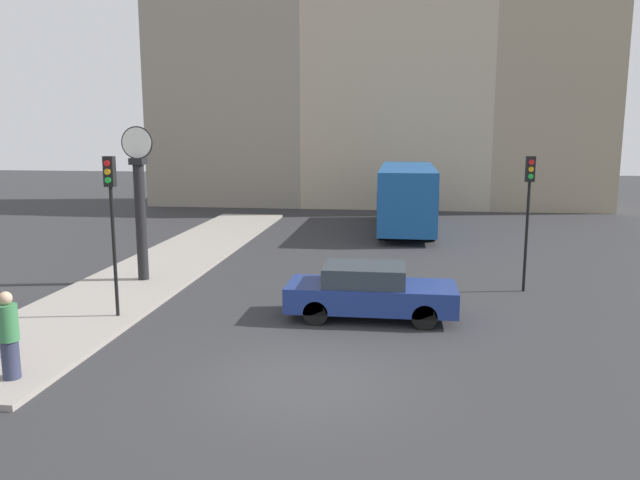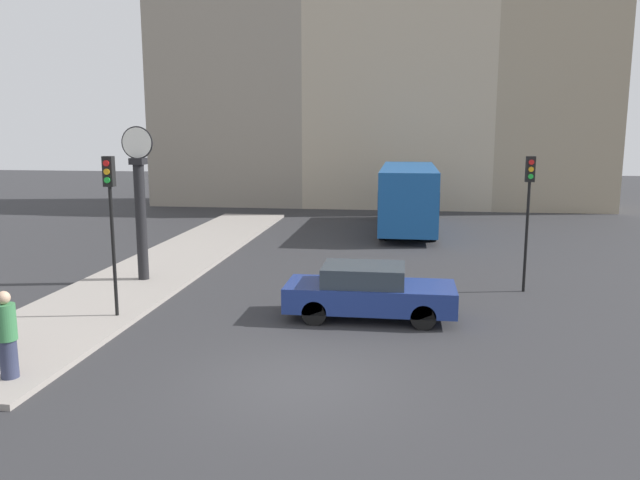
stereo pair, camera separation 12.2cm
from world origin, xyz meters
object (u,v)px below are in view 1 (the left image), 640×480
bus_distant (407,194)px  traffic_light_near (111,204)px  sedan_car (370,292)px  traffic_light_far (529,196)px  pedestrian_green_hoodie (9,336)px  street_clock (140,206)px

bus_distant → traffic_light_near: (-7.52, -15.93, 1.28)m
sedan_car → bus_distant: (1.03, 14.88, 1.06)m
bus_distant → traffic_light_near: 17.67m
sedan_car → traffic_light_far: size_ratio=1.07×
pedestrian_green_hoodie → traffic_light_far: bearing=37.7°
sedan_car → traffic_light_near: (-6.48, -1.05, 2.34)m
traffic_light_far → sedan_car: bearing=-143.2°
traffic_light_near → street_clock: bearing=103.8°
bus_distant → traffic_light_far: bearing=-72.9°
street_clock → pedestrian_green_hoodie: 8.31m
sedan_car → traffic_light_far: bearing=36.8°
traffic_light_far → street_clock: street_clock is taller
sedan_car → traffic_light_near: traffic_light_near is taller
sedan_car → bus_distant: size_ratio=0.47×
bus_distant → street_clock: bearing=-125.2°
traffic_light_near → pedestrian_green_hoodie: 4.69m
sedan_car → bus_distant: bearing=86.0°
traffic_light_far → street_clock: bearing=-177.4°
bus_distant → pedestrian_green_hoodie: 21.58m
pedestrian_green_hoodie → sedan_car: bearing=38.3°
pedestrian_green_hoodie → traffic_light_near: bearing=87.5°
traffic_light_near → street_clock: (-0.96, 3.92, -0.53)m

